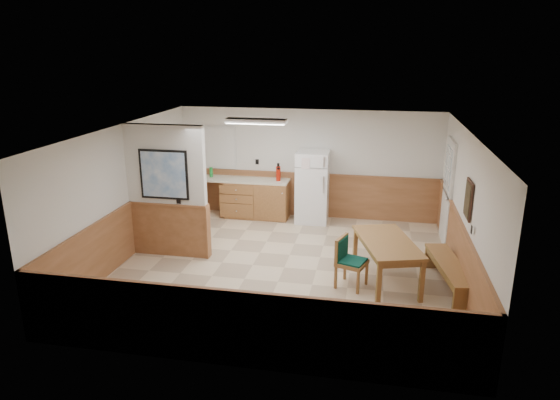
% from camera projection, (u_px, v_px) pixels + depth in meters
% --- Properties ---
extents(ground, '(6.00, 6.00, 0.00)m').
position_uv_depth(ground, '(284.00, 267.00, 9.02)').
color(ground, beige).
rests_on(ground, ground).
extents(ceiling, '(6.00, 6.00, 0.02)m').
position_uv_depth(ceiling, '(285.00, 130.00, 8.29)').
color(ceiling, white).
rests_on(ceiling, back_wall).
extents(back_wall, '(6.00, 0.02, 2.50)m').
position_uv_depth(back_wall, '(308.00, 164.00, 11.47)').
color(back_wall, silver).
rests_on(back_wall, ground).
extents(right_wall, '(0.02, 6.00, 2.50)m').
position_uv_depth(right_wall, '(465.00, 212.00, 8.11)').
color(right_wall, silver).
rests_on(right_wall, ground).
extents(left_wall, '(0.02, 6.00, 2.50)m').
position_uv_depth(left_wall, '(125.00, 192.00, 9.20)').
color(left_wall, silver).
rests_on(left_wall, ground).
extents(wainscot_back, '(6.00, 0.04, 1.00)m').
position_uv_depth(wainscot_back, '(307.00, 195.00, 11.67)').
color(wainscot_back, '#A26640').
rests_on(wainscot_back, ground).
extents(wainscot_right, '(0.04, 6.00, 1.00)m').
position_uv_depth(wainscot_right, '(459.00, 254.00, 8.33)').
color(wainscot_right, '#A26640').
rests_on(wainscot_right, ground).
extents(wainscot_left, '(0.04, 6.00, 1.00)m').
position_uv_depth(wainscot_left, '(129.00, 231.00, 9.41)').
color(wainscot_left, '#A26640').
rests_on(wainscot_left, ground).
extents(partition_wall, '(1.50, 0.20, 2.50)m').
position_uv_depth(partition_wall, '(167.00, 193.00, 9.25)').
color(partition_wall, silver).
rests_on(partition_wall, ground).
extents(kitchen_counter, '(2.20, 0.61, 1.00)m').
position_uv_depth(kitchen_counter, '(254.00, 198.00, 11.62)').
color(kitchen_counter, '#9B6537').
rests_on(kitchen_counter, ground).
extents(exterior_door, '(0.07, 1.02, 2.15)m').
position_uv_depth(exterior_door, '(447.00, 192.00, 9.96)').
color(exterior_door, silver).
rests_on(exterior_door, ground).
extents(kitchen_window, '(0.80, 0.04, 1.00)m').
position_uv_depth(kitchen_window, '(220.00, 148.00, 11.74)').
color(kitchen_window, silver).
rests_on(kitchen_window, back_wall).
extents(wall_painting, '(0.04, 0.50, 0.60)m').
position_uv_depth(wall_painting, '(468.00, 199.00, 7.75)').
color(wall_painting, '#341E14').
rests_on(wall_painting, right_wall).
extents(fluorescent_fixture, '(1.20, 0.30, 0.09)m').
position_uv_depth(fluorescent_fixture, '(256.00, 121.00, 9.67)').
color(fluorescent_fixture, silver).
rests_on(fluorescent_fixture, ceiling).
extents(refrigerator, '(0.73, 0.73, 1.62)m').
position_uv_depth(refrigerator, '(312.00, 187.00, 11.22)').
color(refrigerator, white).
rests_on(refrigerator, ground).
extents(dining_table, '(1.23, 1.76, 0.75)m').
position_uv_depth(dining_table, '(387.00, 246.00, 8.28)').
color(dining_table, '#955A36').
rests_on(dining_table, ground).
extents(dining_bench, '(0.66, 1.78, 0.45)m').
position_uv_depth(dining_bench, '(449.00, 269.00, 8.14)').
color(dining_bench, '#955A36').
rests_on(dining_bench, ground).
extents(dining_chair, '(0.73, 0.60, 0.85)m').
position_uv_depth(dining_chair, '(347.00, 258.00, 8.21)').
color(dining_chair, '#955A36').
rests_on(dining_chair, ground).
extents(fire_extinguisher, '(0.12, 0.12, 0.41)m').
position_uv_depth(fire_extinguisher, '(278.00, 173.00, 11.33)').
color(fire_extinguisher, '#B61909').
rests_on(fire_extinguisher, kitchen_counter).
extents(soap_bottle, '(0.10, 0.10, 0.24)m').
position_uv_depth(soap_bottle, '(211.00, 172.00, 11.69)').
color(soap_bottle, green).
rests_on(soap_bottle, kitchen_counter).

